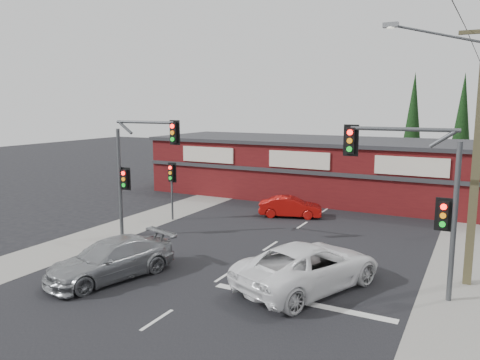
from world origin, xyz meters
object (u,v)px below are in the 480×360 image
at_px(shop_building, 331,168).
at_px(white_suv, 309,266).
at_px(red_sedan, 290,207).
at_px(utility_pole, 474,141).
at_px(silver_suv, 111,259).

bearing_deg(shop_building, white_suv, -75.83).
distance_m(red_sedan, utility_pole, 12.82).
relative_size(silver_suv, shop_building, 0.19).
bearing_deg(white_suv, red_sedan, -42.30).
distance_m(white_suv, silver_suv, 7.61).
height_order(white_suv, utility_pole, utility_pole).
distance_m(white_suv, utility_pole, 7.47).
bearing_deg(utility_pole, silver_suv, -154.80).
distance_m(silver_suv, utility_pole, 14.25).
relative_size(red_sedan, utility_pole, 0.37).
height_order(white_suv, silver_suv, white_suv).
relative_size(silver_suv, utility_pole, 0.52).
bearing_deg(white_suv, silver_suv, 42.96).
bearing_deg(shop_building, red_sedan, -92.72).
xyz_separation_m(red_sedan, utility_pole, (9.70, -6.88, 4.78)).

